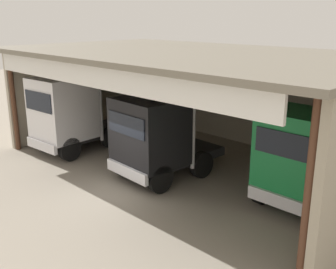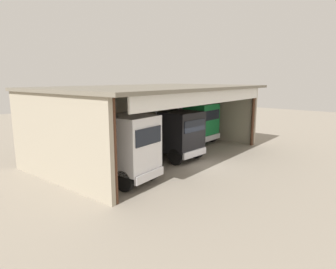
# 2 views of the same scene
# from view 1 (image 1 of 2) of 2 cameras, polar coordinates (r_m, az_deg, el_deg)

# --- Properties ---
(ground_plane) EXTENTS (80.00, 80.00, 0.00)m
(ground_plane) POSITION_cam_1_polar(r_m,az_deg,el_deg) (15.40, -8.55, -8.54)
(ground_plane) COLOR gray
(ground_plane) RESTS_ON ground
(workshop_shed) EXTENTS (16.41, 9.97, 5.10)m
(workshop_shed) POSITION_cam_1_polar(r_m,az_deg,el_deg) (17.96, 5.08, 7.21)
(workshop_shed) COLOR #9E937F
(workshop_shed) RESTS_ON ground
(truck_white_yard_outside) EXTENTS (2.77, 5.37, 3.73)m
(truck_white_yard_outside) POSITION_cam_1_polar(r_m,az_deg,el_deg) (20.02, -13.98, 2.94)
(truck_white_yard_outside) COLOR white
(truck_white_yard_outside) RESTS_ON ground
(truck_black_left_bay) EXTENTS (2.80, 4.86, 3.57)m
(truck_black_left_bay) POSITION_cam_1_polar(r_m,az_deg,el_deg) (16.12, -1.86, -0.37)
(truck_black_left_bay) COLOR black
(truck_black_left_bay) RESTS_ON ground
(truck_green_center_bay) EXTENTS (2.75, 4.61, 3.48)m
(truck_green_center_bay) POSITION_cam_1_polar(r_m,az_deg,el_deg) (14.45, 18.84, -3.19)
(truck_green_center_bay) COLOR #197F3D
(truck_green_center_bay) RESTS_ON ground
(oil_drum) EXTENTS (0.58, 0.58, 0.94)m
(oil_drum) POSITION_cam_1_polar(r_m,az_deg,el_deg) (18.94, 16.92, -2.73)
(oil_drum) COLOR #B21E19
(oil_drum) RESTS_ON ground
(tool_cart) EXTENTS (0.90, 0.60, 1.00)m
(tool_cart) POSITION_cam_1_polar(r_m,az_deg,el_deg) (18.49, 16.20, -3.04)
(tool_cart) COLOR black
(tool_cart) RESTS_ON ground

